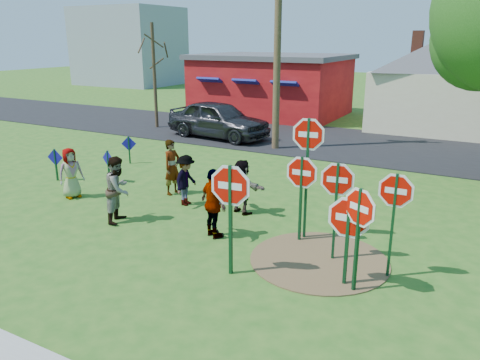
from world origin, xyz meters
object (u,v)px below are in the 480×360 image
(stop_sign_a, at_px, (230,196))
(stop_sign_b, at_px, (308,148))
(person_a, at_px, (71,173))
(suv, at_px, (218,119))
(stop_sign_c, at_px, (337,189))
(stop_sign_d, at_px, (395,200))
(person_b, at_px, (172,167))
(utility_pole, at_px, (278,28))

(stop_sign_a, relative_size, stop_sign_b, 0.80)
(stop_sign_a, distance_m, person_a, 7.35)
(suv, bearing_deg, person_a, -169.41)
(stop_sign_b, distance_m, stop_sign_c, 1.47)
(stop_sign_b, relative_size, suv, 0.60)
(stop_sign_a, bearing_deg, stop_sign_b, 67.80)
(stop_sign_d, relative_size, suv, 0.45)
(stop_sign_d, relative_size, person_b, 1.35)
(stop_sign_d, bearing_deg, stop_sign_a, -154.78)
(stop_sign_a, bearing_deg, utility_pole, 103.55)
(stop_sign_c, relative_size, suv, 0.45)
(stop_sign_b, relative_size, person_b, 1.79)
(stop_sign_d, distance_m, person_b, 7.82)
(person_b, bearing_deg, stop_sign_c, -102.11)
(stop_sign_c, relative_size, person_a, 1.51)
(stop_sign_a, height_order, person_b, stop_sign_a)
(person_b, height_order, suv, suv)
(stop_sign_d, bearing_deg, suv, 134.33)
(stop_sign_d, height_order, suv, stop_sign_d)
(stop_sign_a, bearing_deg, person_a, 157.83)
(utility_pole, bearing_deg, stop_sign_a, -70.26)
(stop_sign_d, height_order, person_b, stop_sign_d)
(suv, bearing_deg, stop_sign_c, -131.07)
(stop_sign_c, distance_m, person_a, 8.80)
(stop_sign_d, height_order, person_a, stop_sign_d)
(stop_sign_b, distance_m, utility_pole, 10.48)
(stop_sign_c, xyz_separation_m, person_a, (-8.75, 0.28, -0.90))
(stop_sign_c, distance_m, stop_sign_d, 1.33)
(person_a, bearing_deg, person_b, -34.91)
(suv, xyz_separation_m, utility_pole, (3.55, -0.81, 4.37))
(suv, relative_size, utility_pole, 0.54)
(stop_sign_c, distance_m, suv, 14.07)
(person_a, height_order, utility_pole, utility_pole)
(stop_sign_c, bearing_deg, suv, 123.19)
(stop_sign_b, bearing_deg, utility_pole, 111.30)
(suv, bearing_deg, utility_pole, -95.77)
(stop_sign_a, height_order, suv, stop_sign_a)
(person_a, xyz_separation_m, utility_pole, (2.92, 9.37, 4.53))
(stop_sign_c, height_order, utility_pole, utility_pole)
(stop_sign_a, bearing_deg, stop_sign_d, 19.62)
(utility_pole, bearing_deg, stop_sign_b, -61.42)
(stop_sign_c, bearing_deg, person_a, 169.46)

